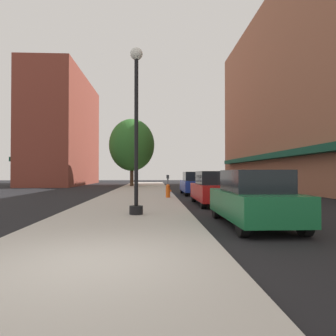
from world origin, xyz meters
TOP-DOWN VIEW (x-y plane):
  - ground_plane at (4.00, 18.00)m, footprint 90.00×90.00m
  - sidewalk_slab at (0.00, 19.00)m, footprint 4.80×50.00m
  - building_right_brick at (14.99, 22.00)m, footprint 6.80×40.00m
  - building_far_background at (-11.01, 37.00)m, footprint 6.80×18.00m
  - lamppost at (0.42, 5.81)m, footprint 0.48×0.48m
  - fire_hydrant at (1.88, 13.22)m, footprint 0.33×0.26m
  - parking_meter_near at (2.05, 16.79)m, footprint 0.14×0.09m
  - parking_meter_far at (2.05, 18.02)m, footprint 0.14×0.09m
  - tree_near at (-1.44, 29.66)m, footprint 5.06×5.06m
  - car_green at (4.00, 3.96)m, footprint 1.80×4.30m
  - car_red at (4.00, 9.99)m, footprint 1.80×4.30m
  - car_blue at (4.00, 17.17)m, footprint 1.80×4.30m

SIDE VIEW (x-z plane):
  - ground_plane at x=4.00m, z-range 0.00..0.00m
  - sidewalk_slab at x=0.00m, z-range 0.00..0.12m
  - fire_hydrant at x=1.88m, z-range 0.12..0.91m
  - car_green at x=4.00m, z-range -0.02..1.64m
  - car_red at x=4.00m, z-range -0.02..1.64m
  - car_blue at x=4.00m, z-range -0.02..1.64m
  - parking_meter_near at x=2.05m, z-range 0.29..1.60m
  - parking_meter_far at x=2.05m, z-range 0.29..1.60m
  - lamppost at x=0.42m, z-range 0.25..6.15m
  - tree_near at x=-1.44m, z-range 0.96..8.47m
  - building_far_background at x=-11.01m, z-range -0.02..14.30m
  - building_right_brick at x=14.99m, z-range -0.02..18.73m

